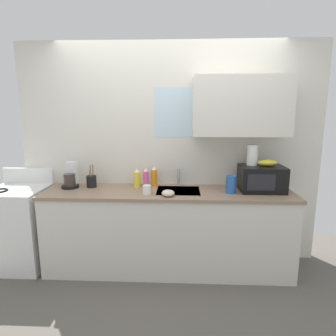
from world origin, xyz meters
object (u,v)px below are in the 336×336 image
at_px(stove_range, 20,227).
at_px(utensil_crock, 91,181).
at_px(mug_white, 147,190).
at_px(coffee_maker, 71,178).
at_px(paper_towel_roll, 252,155).
at_px(dish_soap_bottle_pink, 146,178).
at_px(banana_bunch, 267,163).
at_px(dish_soap_bottle_yellow, 137,178).
at_px(microwave, 262,179).
at_px(small_bowl, 168,193).
at_px(cereal_canister, 231,184).
at_px(dish_soap_bottle_orange, 154,177).

height_order(stove_range, utensil_crock, utensil_crock).
bearing_deg(mug_white, coffee_maker, 164.36).
relative_size(paper_towel_roll, utensil_crock, 0.85).
xyz_separation_m(dish_soap_bottle_pink, utensil_crock, (-0.61, -0.05, -0.03)).
bearing_deg(utensil_crock, paper_towel_roll, -0.64).
bearing_deg(paper_towel_roll, mug_white, -167.77).
relative_size(stove_range, banana_bunch, 5.40).
xyz_separation_m(dish_soap_bottle_yellow, mug_white, (0.15, -0.30, -0.05)).
bearing_deg(microwave, small_bowl, -165.87).
bearing_deg(cereal_canister, dish_soap_bottle_orange, 162.20).
distance_m(paper_towel_roll, small_bowl, 1.00).
relative_size(coffee_maker, mug_white, 2.95).
distance_m(cereal_canister, utensil_crock, 1.53).
distance_m(paper_towel_roll, utensil_crock, 1.79).
xyz_separation_m(microwave, dish_soap_bottle_yellow, (-1.35, 0.11, -0.04)).
bearing_deg(coffee_maker, utensil_crock, 2.86).
height_order(microwave, dish_soap_bottle_yellow, microwave).
distance_m(dish_soap_bottle_orange, small_bowl, 0.46).
distance_m(stove_range, coffee_maker, 0.80).
bearing_deg(stove_range, banana_bunch, 0.98).
relative_size(paper_towel_roll, cereal_canister, 1.21).
xyz_separation_m(paper_towel_roll, cereal_canister, (-0.24, -0.15, -0.29)).
bearing_deg(small_bowl, stove_range, 173.12).
bearing_deg(utensil_crock, stove_range, -171.83).
height_order(stove_range, mug_white, stove_range).
height_order(coffee_maker, dish_soap_bottle_orange, coffee_maker).
height_order(mug_white, utensil_crock, utensil_crock).
xyz_separation_m(dish_soap_bottle_yellow, utensil_crock, (-0.51, -0.04, -0.03)).
bearing_deg(coffee_maker, paper_towel_roll, -0.24).
xyz_separation_m(banana_bunch, utensil_crock, (-1.91, 0.07, -0.24)).
relative_size(microwave, dish_soap_bottle_pink, 2.16).
xyz_separation_m(paper_towel_roll, mug_white, (-1.11, -0.24, -0.33)).
bearing_deg(stove_range, cereal_canister, -1.31).
xyz_separation_m(stove_range, microwave, (2.67, 0.04, 0.58)).
height_order(paper_towel_roll, dish_soap_bottle_pink, paper_towel_roll).
height_order(microwave, paper_towel_roll, paper_towel_roll).
bearing_deg(stove_range, dish_soap_bottle_pink, 6.71).
relative_size(coffee_maker, dish_soap_bottle_yellow, 1.35).
bearing_deg(dish_soap_bottle_orange, utensil_crock, -172.18).
bearing_deg(banana_bunch, small_bowl, -166.45).
distance_m(cereal_canister, mug_white, 0.87).
bearing_deg(dish_soap_bottle_orange, paper_towel_roll, -6.18).
bearing_deg(dish_soap_bottle_orange, coffee_maker, -173.40).
bearing_deg(small_bowl, dish_soap_bottle_yellow, 135.89).
relative_size(microwave, banana_bunch, 2.30).
bearing_deg(dish_soap_bottle_pink, mug_white, -81.00).
bearing_deg(dish_soap_bottle_orange, dish_soap_bottle_yellow, -162.20).
xyz_separation_m(dish_soap_bottle_pink, mug_white, (0.05, -0.31, -0.05)).
height_order(dish_soap_bottle_yellow, mug_white, dish_soap_bottle_yellow).
height_order(utensil_crock, small_bowl, utensil_crock).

